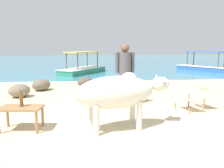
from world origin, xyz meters
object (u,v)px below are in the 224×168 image
object	(u,v)px
bottle	(21,100)
person_standing	(125,70)
low_bench_table	(21,111)
deck_chair_near	(195,94)
boat_blue	(205,67)
boat_green	(83,69)
cow	(118,93)

from	to	relation	value
bottle	person_standing	size ratio (longest dim) A/B	0.18
low_bench_table	person_standing	bearing A→B (deg)	41.00
deck_chair_near	boat_blue	xyz separation A→B (m)	(4.87, 8.98, -0.13)
low_bench_table	person_standing	xyz separation A→B (m)	(2.17, 1.60, 0.58)
low_bench_table	bottle	bearing A→B (deg)	79.25
bottle	boat_green	world-z (taller)	boat_green
bottle	boat_green	size ratio (longest dim) A/B	0.08
boat_green	boat_blue	xyz separation A→B (m)	(7.95, 0.58, 0.00)
bottle	boat_blue	world-z (taller)	boat_blue
low_bench_table	deck_chair_near	bearing A→B (deg)	19.86
cow	bottle	bearing A→B (deg)	159.92
cow	low_bench_table	size ratio (longest dim) A/B	2.43
deck_chair_near	person_standing	size ratio (longest dim) A/B	0.55
bottle	boat_green	xyz separation A→B (m)	(0.74, 9.41, -0.31)
low_bench_table	deck_chair_near	world-z (taller)	deck_chair_near
cow	person_standing	world-z (taller)	person_standing
boat_blue	bottle	bearing A→B (deg)	-73.76
boat_green	low_bench_table	bearing A→B (deg)	-153.05
deck_chair_near	bottle	bearing A→B (deg)	-2.51
deck_chair_near	boat_green	bearing A→B (deg)	-87.26
cow	low_bench_table	xyz separation A→B (m)	(-1.80, 0.12, -0.34)
cow	bottle	size ratio (longest dim) A/B	6.50
cow	boat_green	xyz separation A→B (m)	(-1.05, 9.57, -0.46)
deck_chair_near	boat_green	size ratio (longest dim) A/B	0.24
cow	deck_chair_near	world-z (taller)	cow
cow	deck_chair_near	xyz separation A→B (m)	(2.02, 1.17, -0.32)
boat_blue	deck_chair_near	bearing A→B (deg)	-61.24
boat_green	boat_blue	world-z (taller)	same
cow	deck_chair_near	bearing A→B (deg)	15.12
deck_chair_near	low_bench_table	bearing A→B (deg)	-2.04
boat_blue	boat_green	bearing A→B (deg)	-118.59
cow	person_standing	bearing A→B (deg)	63.09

